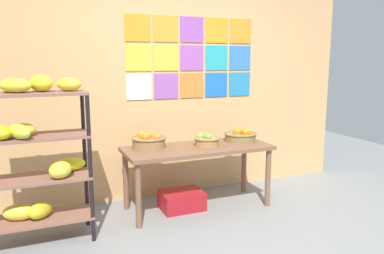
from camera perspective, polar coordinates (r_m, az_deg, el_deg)
back_wall_with_art at (r=4.56m, az=-3.31°, el=6.78°), size 4.74×0.07×2.73m
banana_shelf_unit at (r=3.60m, az=-22.20°, el=-3.06°), size 0.90×0.49×1.50m
display_table at (r=4.17m, az=0.86°, el=-4.06°), size 1.60×0.65×0.69m
fruit_basket_back_right at (r=4.47m, az=7.19°, el=-1.28°), size 0.38×0.38×0.16m
fruit_basket_back_left at (r=4.19m, az=2.19°, el=-2.00°), size 0.29×0.29×0.14m
fruit_basket_centre at (r=4.11m, az=-6.53°, el=-2.05°), size 0.37×0.37×0.18m
produce_crate_under_table at (r=4.29m, az=-1.56°, el=-10.84°), size 0.46×0.35×0.20m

